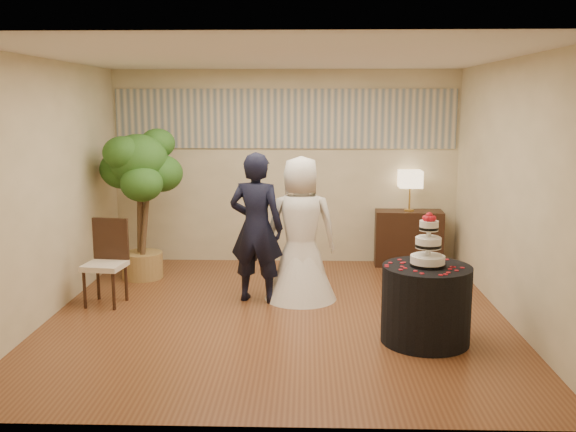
{
  "coord_description": "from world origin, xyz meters",
  "views": [
    {
      "loc": [
        0.31,
        -6.82,
        2.33
      ],
      "look_at": [
        0.1,
        0.4,
        1.05
      ],
      "focal_mm": 40.0,
      "sensor_mm": 36.0,
      "label": 1
    }
  ],
  "objects_px": {
    "wedding_cake": "(428,239)",
    "ficus_tree": "(140,203)",
    "groom": "(256,228)",
    "bride": "(301,228)",
    "cake_table": "(426,304)",
    "side_chair": "(105,263)",
    "console": "(408,238)",
    "table_lamp": "(410,191)"
  },
  "relations": [
    {
      "from": "cake_table",
      "to": "wedding_cake",
      "type": "height_order",
      "value": "wedding_cake"
    },
    {
      "from": "wedding_cake",
      "to": "table_lamp",
      "type": "relative_size",
      "value": 0.92
    },
    {
      "from": "groom",
      "to": "wedding_cake",
      "type": "relative_size",
      "value": 3.33
    },
    {
      "from": "table_lamp",
      "to": "console",
      "type": "bearing_deg",
      "value": 0.0
    },
    {
      "from": "wedding_cake",
      "to": "ficus_tree",
      "type": "height_order",
      "value": "ficus_tree"
    },
    {
      "from": "console",
      "to": "side_chair",
      "type": "distance_m",
      "value": 4.3
    },
    {
      "from": "bride",
      "to": "ficus_tree",
      "type": "relative_size",
      "value": 0.85
    },
    {
      "from": "groom",
      "to": "console",
      "type": "relative_size",
      "value": 1.85
    },
    {
      "from": "cake_table",
      "to": "bride",
      "type": "bearing_deg",
      "value": 132.04
    },
    {
      "from": "wedding_cake",
      "to": "table_lamp",
      "type": "xyz_separation_m",
      "value": [
        0.3,
        3.05,
        0.05
      ]
    },
    {
      "from": "ficus_tree",
      "to": "side_chair",
      "type": "distance_m",
      "value": 1.28
    },
    {
      "from": "bride",
      "to": "side_chair",
      "type": "distance_m",
      "value": 2.32
    },
    {
      "from": "bride",
      "to": "cake_table",
      "type": "height_order",
      "value": "bride"
    },
    {
      "from": "groom",
      "to": "table_lamp",
      "type": "xyz_separation_m",
      "value": [
        2.06,
        1.77,
        0.2
      ]
    },
    {
      "from": "cake_table",
      "to": "table_lamp",
      "type": "xyz_separation_m",
      "value": [
        0.3,
        3.05,
        0.7
      ]
    },
    {
      "from": "wedding_cake",
      "to": "bride",
      "type": "bearing_deg",
      "value": 132.04
    },
    {
      "from": "groom",
      "to": "bride",
      "type": "relative_size",
      "value": 1.03
    },
    {
      "from": "wedding_cake",
      "to": "console",
      "type": "bearing_deg",
      "value": 84.36
    },
    {
      "from": "table_lamp",
      "to": "side_chair",
      "type": "relative_size",
      "value": 0.58
    },
    {
      "from": "bride",
      "to": "table_lamp",
      "type": "bearing_deg",
      "value": -138.21
    },
    {
      "from": "bride",
      "to": "console",
      "type": "xyz_separation_m",
      "value": [
        1.54,
        1.68,
        -0.46
      ]
    },
    {
      "from": "groom",
      "to": "bride",
      "type": "distance_m",
      "value": 0.53
    },
    {
      "from": "console",
      "to": "ficus_tree",
      "type": "height_order",
      "value": "ficus_tree"
    },
    {
      "from": "console",
      "to": "table_lamp",
      "type": "relative_size",
      "value": 1.65
    },
    {
      "from": "console",
      "to": "ficus_tree",
      "type": "xyz_separation_m",
      "value": [
        -3.68,
        -0.81,
        0.62
      ]
    },
    {
      "from": "wedding_cake",
      "to": "ficus_tree",
      "type": "xyz_separation_m",
      "value": [
        -3.38,
        2.24,
        -0.02
      ]
    },
    {
      "from": "bride",
      "to": "ficus_tree",
      "type": "distance_m",
      "value": 2.31
    },
    {
      "from": "bride",
      "to": "table_lamp",
      "type": "height_order",
      "value": "bride"
    },
    {
      "from": "groom",
      "to": "wedding_cake",
      "type": "xyz_separation_m",
      "value": [
        1.76,
        -1.28,
        0.15
      ]
    },
    {
      "from": "groom",
      "to": "console",
      "type": "xyz_separation_m",
      "value": [
        2.06,
        1.77,
        -0.49
      ]
    },
    {
      "from": "bride",
      "to": "wedding_cake",
      "type": "bearing_deg",
      "value": 126.42
    },
    {
      "from": "console",
      "to": "wedding_cake",
      "type": "bearing_deg",
      "value": -92.59
    },
    {
      "from": "wedding_cake",
      "to": "groom",
      "type": "bearing_deg",
      "value": 144.01
    },
    {
      "from": "cake_table",
      "to": "console",
      "type": "relative_size",
      "value": 0.91
    },
    {
      "from": "wedding_cake",
      "to": "side_chair",
      "type": "bearing_deg",
      "value": 162.93
    },
    {
      "from": "wedding_cake",
      "to": "side_chair",
      "type": "height_order",
      "value": "wedding_cake"
    },
    {
      "from": "groom",
      "to": "wedding_cake",
      "type": "bearing_deg",
      "value": 156.91
    },
    {
      "from": "groom",
      "to": "console",
      "type": "bearing_deg",
      "value": -126.4
    },
    {
      "from": "bride",
      "to": "wedding_cake",
      "type": "distance_m",
      "value": 1.86
    },
    {
      "from": "wedding_cake",
      "to": "side_chair",
      "type": "xyz_separation_m",
      "value": [
        -3.51,
        1.08,
        -0.54
      ]
    },
    {
      "from": "groom",
      "to": "side_chair",
      "type": "xyz_separation_m",
      "value": [
        -1.75,
        -0.2,
        -0.39
      ]
    },
    {
      "from": "cake_table",
      "to": "ficus_tree",
      "type": "height_order",
      "value": "ficus_tree"
    }
  ]
}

